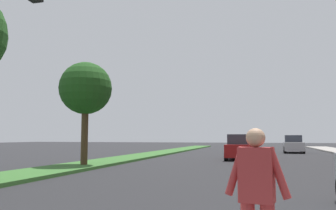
% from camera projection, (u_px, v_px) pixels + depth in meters
% --- Properties ---
extents(ground_plane, '(140.00, 140.00, 0.00)m').
position_uv_depth(ground_plane, '(252.00, 159.00, 24.66)').
color(ground_plane, '#262628').
extents(median_strip, '(2.67, 64.00, 0.15)m').
position_uv_depth(median_strip, '(133.00, 157.00, 24.97)').
color(median_strip, '#386B2D').
rests_on(median_strip, ground_plane).
extents(tree_far, '(2.80, 2.80, 5.45)m').
position_uv_depth(tree_far, '(86.00, 89.00, 18.05)').
color(tree_far, '#4C3823').
rests_on(tree_far, median_strip).
extents(traffic_light_gantry, '(10.73, 0.30, 6.00)m').
position_uv_depth(traffic_light_gantry, '(38.00, 12.00, 7.69)').
color(traffic_light_gantry, gold).
rests_on(traffic_light_gantry, median_strip).
extents(pedestrian_performer, '(0.75, 0.31, 1.69)m').
position_uv_depth(pedestrian_performer, '(257.00, 195.00, 3.82)').
color(pedestrian_performer, '#B23333').
rests_on(pedestrian_performer, ground_plane).
extents(sedan_midblock, '(1.92, 4.59, 1.77)m').
position_uv_depth(sedan_midblock, '(240.00, 148.00, 23.89)').
color(sedan_midblock, maroon).
rests_on(sedan_midblock, ground_plane).
extents(sedan_distant, '(2.08, 4.62, 1.76)m').
position_uv_depth(sedan_distant, '(293.00, 145.00, 34.05)').
color(sedan_distant, '#B7B7BC').
rests_on(sedan_distant, ground_plane).
extents(sedan_far_horizon, '(2.07, 4.25, 1.64)m').
position_uv_depth(sedan_far_horizon, '(244.00, 143.00, 44.51)').
color(sedan_far_horizon, silver).
rests_on(sedan_far_horizon, ground_plane).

